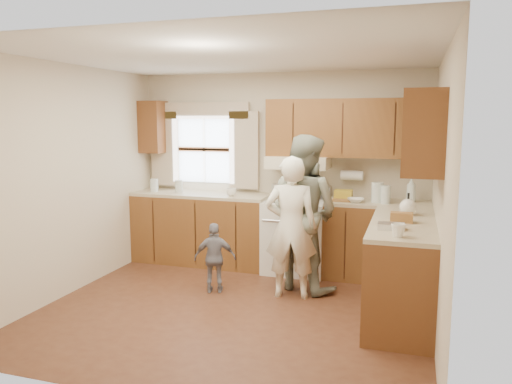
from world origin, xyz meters
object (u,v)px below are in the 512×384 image
(woman_right, at_px, (304,213))
(child, at_px, (215,258))
(woman_left, at_px, (291,227))
(stove, at_px, (296,235))

(woman_right, relative_size, child, 2.23)
(woman_right, bearing_deg, woman_left, 101.26)
(woman_left, relative_size, child, 1.96)
(woman_left, height_order, child, woman_left)
(woman_left, distance_m, woman_right, 0.34)
(stove, bearing_deg, woman_right, -69.53)
(woman_right, distance_m, child, 1.11)
(woman_left, bearing_deg, woman_right, -111.66)
(stove, xyz_separation_m, woman_left, (0.15, -0.90, 0.30))
(woman_left, relative_size, woman_right, 0.88)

